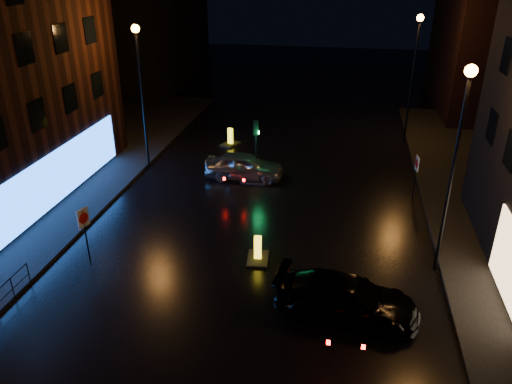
# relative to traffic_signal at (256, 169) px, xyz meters

# --- Properties ---
(ground) EXTENTS (120.00, 120.00, 0.00)m
(ground) POSITION_rel_traffic_signal_xyz_m (1.20, -14.00, -0.50)
(ground) COLOR black
(ground) RESTS_ON ground
(building_far_left) EXTENTS (8.00, 16.00, 14.00)m
(building_far_left) POSITION_rel_traffic_signal_xyz_m (-14.80, 21.00, 6.50)
(building_far_left) COLOR black
(building_far_left) RESTS_ON ground
(building_far_right) EXTENTS (8.00, 14.00, 12.00)m
(building_far_right) POSITION_rel_traffic_signal_xyz_m (16.20, 18.00, 5.50)
(building_far_right) COLOR black
(building_far_right) RESTS_ON ground
(street_lamp_lfar) EXTENTS (0.44, 0.44, 8.37)m
(street_lamp_lfar) POSITION_rel_traffic_signal_xyz_m (-6.60, -0.00, 5.06)
(street_lamp_lfar) COLOR black
(street_lamp_lfar) RESTS_ON ground
(street_lamp_rnear) EXTENTS (0.44, 0.44, 8.37)m
(street_lamp_rnear) POSITION_rel_traffic_signal_xyz_m (9.00, -8.00, 5.06)
(street_lamp_rnear) COLOR black
(street_lamp_rnear) RESTS_ON ground
(street_lamp_rfar) EXTENTS (0.44, 0.44, 8.37)m
(street_lamp_rfar) POSITION_rel_traffic_signal_xyz_m (9.00, 8.00, 5.06)
(street_lamp_rfar) COLOR black
(street_lamp_rfar) RESTS_ON ground
(traffic_signal) EXTENTS (1.40, 2.40, 3.45)m
(traffic_signal) POSITION_rel_traffic_signal_xyz_m (0.00, 0.00, 0.00)
(traffic_signal) COLOR black
(traffic_signal) RESTS_ON ground
(silver_hatchback) EXTENTS (4.52, 1.93, 1.52)m
(silver_hatchback) POSITION_rel_traffic_signal_xyz_m (-0.62, -0.34, 0.26)
(silver_hatchback) COLOR #ABAEB2
(silver_hatchback) RESTS_ON ground
(dark_sedan) EXTENTS (5.32, 2.65, 1.48)m
(dark_sedan) POSITION_rel_traffic_signal_xyz_m (5.45, -11.60, 0.24)
(dark_sedan) COLOR black
(dark_sedan) RESTS_ON ground
(bollard_near) EXTENTS (1.00, 1.39, 1.15)m
(bollard_near) POSITION_rel_traffic_signal_xyz_m (1.69, -8.66, -0.25)
(bollard_near) COLOR black
(bollard_near) RESTS_ON ground
(bollard_far) EXTENTS (1.31, 1.57, 1.17)m
(bollard_far) POSITION_rel_traffic_signal_xyz_m (-2.70, 4.96, -0.25)
(bollard_far) COLOR black
(bollard_far) RESTS_ON ground
(road_sign_left) EXTENTS (0.21, 0.59, 2.47)m
(road_sign_left) POSITION_rel_traffic_signal_xyz_m (-5.30, -10.03, 1.35)
(road_sign_left) COLOR black
(road_sign_left) RESTS_ON ground
(road_sign_right) EXTENTS (0.14, 0.57, 2.35)m
(road_sign_right) POSITION_rel_traffic_signal_xyz_m (8.72, -1.22, 1.26)
(road_sign_right) COLOR black
(road_sign_right) RESTS_ON ground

